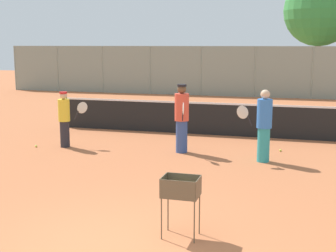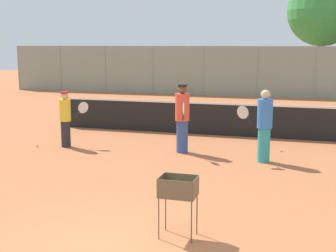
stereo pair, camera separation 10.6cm
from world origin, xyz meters
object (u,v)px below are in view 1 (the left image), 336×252
at_px(player_yellow_shirt, 182,117).
at_px(ball_cart, 180,192).
at_px(parked_car, 334,81).
at_px(player_white_outfit, 65,118).
at_px(player_red_cap, 264,125).
at_px(tennis_net, 218,118).

bearing_deg(player_yellow_shirt, ball_cart, -4.25).
height_order(player_yellow_shirt, parked_car, player_yellow_shirt).
xyz_separation_m(player_white_outfit, ball_cart, (4.78, -5.26, -0.11)).
distance_m(player_white_outfit, player_yellow_shirt, 3.41).
distance_m(player_white_outfit, player_red_cap, 5.63).
height_order(tennis_net, player_red_cap, player_red_cap).
height_order(player_red_cap, ball_cart, player_red_cap).
xyz_separation_m(tennis_net, player_red_cap, (1.69, -3.11, 0.38)).
bearing_deg(player_white_outfit, ball_cart, -74.19).
bearing_deg(parked_car, ball_cart, -98.37).
xyz_separation_m(tennis_net, player_yellow_shirt, (-0.54, -2.68, 0.41)).
bearing_deg(player_yellow_shirt, parked_car, 146.87).
height_order(player_white_outfit, parked_car, same).
bearing_deg(player_red_cap, parked_car, -117.15).
bearing_deg(player_yellow_shirt, player_red_cap, 60.90).
xyz_separation_m(player_yellow_shirt, parked_car, (4.98, 18.88, -0.31)).
distance_m(player_yellow_shirt, parked_car, 19.53).
bearing_deg(tennis_net, player_yellow_shirt, -101.29).
bearing_deg(tennis_net, ball_cart, -84.07).
xyz_separation_m(ball_cart, parked_car, (3.59, 24.40, -0.06)).
height_order(tennis_net, player_white_outfit, player_white_outfit).
bearing_deg(ball_cart, player_yellow_shirt, 104.11).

